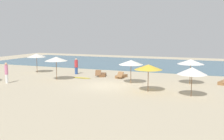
{
  "coord_description": "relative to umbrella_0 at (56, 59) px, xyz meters",
  "views": [
    {
      "loc": [
        8.64,
        -19.92,
        4.32
      ],
      "look_at": [
        -0.17,
        1.8,
        1.1
      ],
      "focal_mm": 42.06,
      "sensor_mm": 36.0,
      "label": 1
    }
  ],
  "objects": [
    {
      "name": "umbrella_5",
      "position": [
        11.94,
        2.5,
        -0.04
      ],
      "size": [
        2.26,
        2.26,
        2.18
      ],
      "color": "olive",
      "rests_on": "ground_plane"
    },
    {
      "name": "umbrella_2",
      "position": [
        12.48,
        -2.15,
        -0.2
      ],
      "size": [
        2.04,
        2.04,
        2.06
      ],
      "color": "brown",
      "rests_on": "ground_plane"
    },
    {
      "name": "lounger_2",
      "position": [
        14.71,
        3.6,
        -1.84
      ],
      "size": [
        1.1,
        1.8,
        0.67
      ],
      "color": "olive",
      "rests_on": "ground_plane"
    },
    {
      "name": "ocean_water",
      "position": [
        5.44,
        16.17,
        -1.98
      ],
      "size": [
        48.0,
        16.0,
        0.06
      ],
      "primitive_type": "cube",
      "color": "#476B7F",
      "rests_on": "ground_plane"
    },
    {
      "name": "umbrella_0",
      "position": [
        0.0,
        0.0,
        0.0
      ],
      "size": [
        2.12,
        2.12,
        2.21
      ],
      "color": "brown",
      "rests_on": "ground_plane"
    },
    {
      "name": "person_0",
      "position": [
        -3.13,
        -3.08,
        -1.05
      ],
      "size": [
        0.39,
        0.39,
        1.84
      ],
      "color": "white",
      "rests_on": "ground_plane"
    },
    {
      "name": "person_1",
      "position": [
        -0.11,
        3.91,
        -1.14
      ],
      "size": [
        0.5,
        0.5,
        1.73
      ],
      "color": "#2D4C8C",
      "rests_on": "ground_plane"
    },
    {
      "name": "umbrella_6",
      "position": [
        9.32,
        -1.81,
        -0.12
      ],
      "size": [
        2.06,
        2.06,
        2.08
      ],
      "color": "brown",
      "rests_on": "ground_plane"
    },
    {
      "name": "umbrella_3",
      "position": [
        -4.76,
        3.21,
        -0.05
      ],
      "size": [
        2.08,
        2.08,
        2.16
      ],
      "color": "brown",
      "rests_on": "ground_plane"
    },
    {
      "name": "lounger_1",
      "position": [
        5.25,
        3.47,
        -1.84
      ],
      "size": [
        0.88,
        1.77,
        0.68
      ],
      "color": "olive",
      "rests_on": "ground_plane"
    },
    {
      "name": "umbrella_4",
      "position": [
        7.05,
        1.0,
        -0.14
      ],
      "size": [
        2.13,
        2.13,
        2.07
      ],
      "color": "brown",
      "rests_on": "ground_plane"
    },
    {
      "name": "ground_plane",
      "position": [
        5.44,
        -0.83,
        -2.01
      ],
      "size": [
        60.0,
        60.0,
        0.0
      ],
      "primitive_type": "plane",
      "color": "#BCAD8E"
    },
    {
      "name": "surfboard",
      "position": [
        1.72,
        1.78,
        -1.97
      ],
      "size": [
        2.0,
        0.63,
        0.07
      ],
      "color": "gold",
      "rests_on": "ground_plane"
    },
    {
      "name": "lounger_0",
      "position": [
        3.11,
        3.64,
        -1.84
      ],
      "size": [
        1.08,
        1.78,
        0.7
      ],
      "color": "brown",
      "rests_on": "ground_plane"
    }
  ]
}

